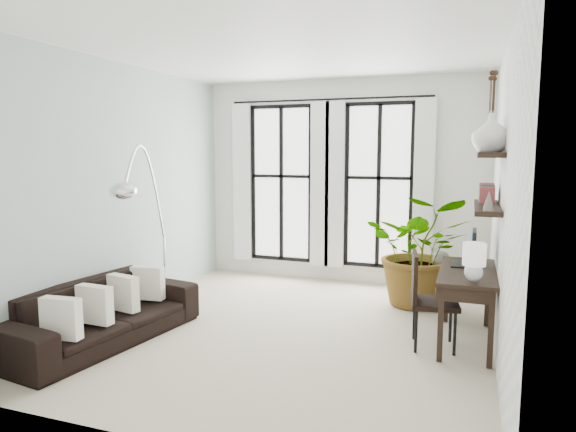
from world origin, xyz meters
The scene contains 16 objects.
floor centered at (0.00, 0.00, 0.00)m, with size 5.00×5.00×0.00m, color beige.
ceiling centered at (0.00, 0.00, 3.20)m, with size 5.00×5.00×0.00m, color white.
wall_left centered at (-2.25, 0.00, 1.60)m, with size 5.00×5.00×0.00m, color #A4B7AE.
wall_right centered at (2.25, 0.00, 1.60)m, with size 5.00×5.00×0.00m, color white.
wall_back centered at (0.00, 2.50, 1.60)m, with size 4.50×4.50×0.00m, color white.
windows centered at (-0.20, 2.43, 1.56)m, with size 3.26×0.13×2.65m.
wall_shelves centered at (2.11, 0.33, 1.73)m, with size 0.25×1.30×0.60m.
sofa centered at (-1.80, -1.02, 0.33)m, with size 2.26×0.88×0.66m, color black.
throw_pillows centered at (-1.70, -1.02, 0.50)m, with size 0.40×1.52×0.40m.
plant centered at (1.33, 1.54, 0.76)m, with size 1.37×1.18×1.52m, color #2D7228.
desk centered at (1.94, 0.25, 0.75)m, with size 0.58×1.37×1.20m.
desk_chair centered at (1.54, 0.03, 0.58)m, with size 0.55×0.55×1.02m.
arc_lamp centered at (-1.70, -0.31, 1.68)m, with size 0.71×1.63×2.17m.
buddha centered at (1.61, 1.47, 0.33)m, with size 0.44×0.44×0.78m.
vase_a centered at (2.11, 0.04, 2.27)m, with size 0.37×0.37×0.38m, color white.
vase_b centered at (2.11, 0.44, 2.27)m, with size 0.37×0.37×0.38m, color white.
Camera 1 is at (1.94, -5.45, 2.09)m, focal length 32.00 mm.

